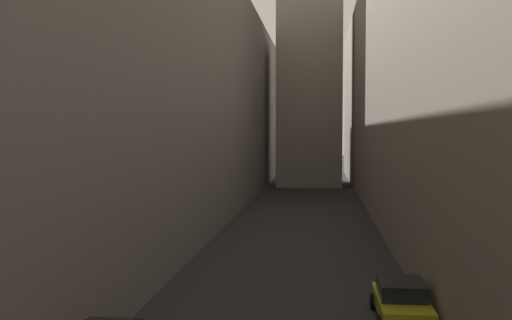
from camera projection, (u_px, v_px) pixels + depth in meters
ground_plane at (302, 221)px, 44.68m from camera, size 264.00×264.00×0.00m
building_block_left at (161, 95)px, 47.49m from camera, size 12.36×108.00×19.98m
building_block_right at (468, 78)px, 44.73m from camera, size 14.52×108.00×22.18m
parked_car_right_far at (402, 300)px, 21.04m from camera, size 2.01×4.12×1.45m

